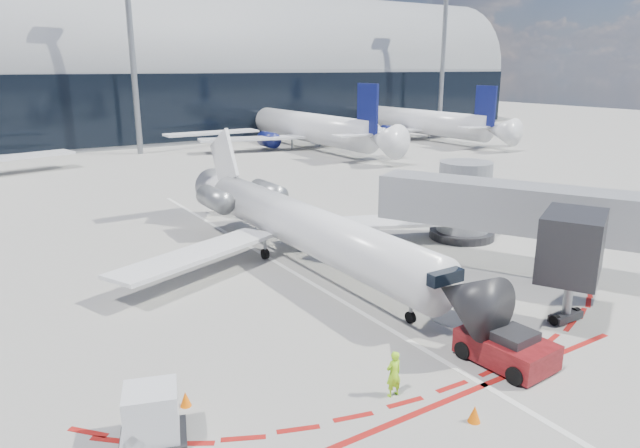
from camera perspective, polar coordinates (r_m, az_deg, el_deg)
ground at (r=28.71m, az=-1.24°, el=-5.71°), size 260.00×260.00×0.00m
apron_centerline at (r=30.33m, az=-3.20°, el=-4.54°), size 0.25×40.00×0.01m
apron_stop_bar at (r=20.72m, az=16.11°, el=-15.22°), size 14.00×0.25×0.01m
terminal_building at (r=89.00m, az=-24.12°, el=12.97°), size 150.00×24.15×24.00m
jet_bridge at (r=31.76m, az=16.97°, el=1.38°), size 10.03×15.20×4.90m
light_mast_centre at (r=73.42m, az=-18.31°, el=16.38°), size 0.70×0.70×25.00m
light_mast_east at (r=98.86m, az=12.22°, el=16.37°), size 0.70×0.70×25.00m
regional_jet at (r=31.01m, az=-2.35°, el=0.12°), size 21.01×25.91×6.49m
pushback_tug at (r=22.05m, az=18.15°, el=-11.69°), size 2.41×5.23×1.34m
ramp_worker at (r=19.18m, az=7.37°, el=-14.63°), size 0.58×0.38×1.58m
uld_container at (r=17.59m, az=-16.47°, el=-17.99°), size 2.23×2.05×1.73m
safety_cone_left at (r=19.28m, az=-13.30°, el=-16.66°), size 0.36×0.36×0.49m
safety_cone_right at (r=18.69m, az=15.19°, el=-17.85°), size 0.39×0.39×0.54m
bg_airliner_2 at (r=76.39m, az=-1.79°, el=11.71°), size 33.28×35.23×10.77m
bg_airliner_3 at (r=87.12m, az=9.56°, el=11.74°), size 31.10×32.93×10.06m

